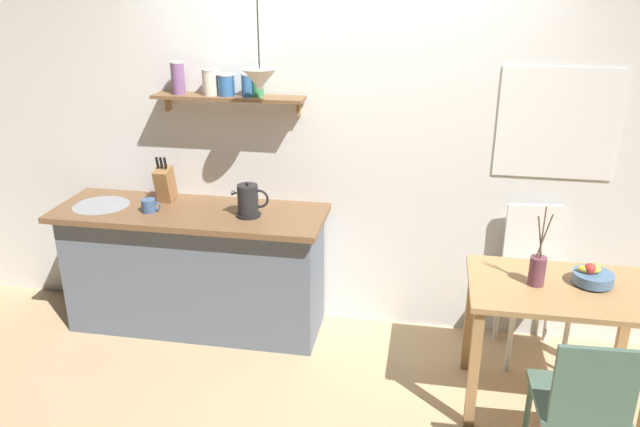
{
  "coord_description": "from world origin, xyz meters",
  "views": [
    {
      "loc": [
        0.57,
        -3.43,
        2.42
      ],
      "look_at": [
        -0.1,
        0.25,
        0.95
      ],
      "focal_mm": 35.5,
      "sensor_mm": 36.0,
      "label": 1
    }
  ],
  "objects_px": {
    "twig_vase": "(537,270)",
    "electric_kettle": "(248,201)",
    "dining_chair_near": "(582,402)",
    "dining_table": "(559,308)",
    "knife_block": "(165,184)",
    "fruit_bowl": "(592,276)",
    "pendant_lamp": "(260,79)",
    "coffee_mug_by_sink": "(149,206)",
    "dining_chair_far": "(532,276)"
  },
  "relations": [
    {
      "from": "dining_table",
      "to": "dining_chair_far",
      "type": "xyz_separation_m",
      "value": [
        -0.06,
        0.59,
        -0.1
      ]
    },
    {
      "from": "dining_chair_far",
      "to": "twig_vase",
      "type": "distance_m",
      "value": 0.68
    },
    {
      "from": "fruit_bowl",
      "to": "twig_vase",
      "type": "xyz_separation_m",
      "value": [
        -0.3,
        -0.06,
        0.04
      ]
    },
    {
      "from": "dining_chair_near",
      "to": "knife_block",
      "type": "height_order",
      "value": "knife_block"
    },
    {
      "from": "dining_table",
      "to": "dining_chair_near",
      "type": "relative_size",
      "value": 1.16
    },
    {
      "from": "dining_table",
      "to": "dining_chair_far",
      "type": "bearing_deg",
      "value": 95.74
    },
    {
      "from": "dining_chair_near",
      "to": "knife_block",
      "type": "distance_m",
      "value": 2.89
    },
    {
      "from": "coffee_mug_by_sink",
      "to": "fruit_bowl",
      "type": "bearing_deg",
      "value": -6.74
    },
    {
      "from": "electric_kettle",
      "to": "dining_chair_far",
      "type": "bearing_deg",
      "value": 5.04
    },
    {
      "from": "dining_table",
      "to": "pendant_lamp",
      "type": "relative_size",
      "value": 1.66
    },
    {
      "from": "knife_block",
      "to": "coffee_mug_by_sink",
      "type": "distance_m",
      "value": 0.23
    },
    {
      "from": "twig_vase",
      "to": "electric_kettle",
      "type": "distance_m",
      "value": 1.81
    },
    {
      "from": "coffee_mug_by_sink",
      "to": "pendant_lamp",
      "type": "xyz_separation_m",
      "value": [
        0.78,
        0.03,
        0.85
      ]
    },
    {
      "from": "dining_chair_far",
      "to": "fruit_bowl",
      "type": "bearing_deg",
      "value": -67.43
    },
    {
      "from": "pendant_lamp",
      "to": "fruit_bowl",
      "type": "bearing_deg",
      "value": -10.31
    },
    {
      "from": "fruit_bowl",
      "to": "dining_table",
      "type": "bearing_deg",
      "value": -160.27
    },
    {
      "from": "twig_vase",
      "to": "knife_block",
      "type": "bearing_deg",
      "value": 166.21
    },
    {
      "from": "dining_chair_near",
      "to": "dining_table",
      "type": "bearing_deg",
      "value": 92.04
    },
    {
      "from": "fruit_bowl",
      "to": "coffee_mug_by_sink",
      "type": "distance_m",
      "value": 2.76
    },
    {
      "from": "dining_chair_far",
      "to": "knife_block",
      "type": "height_order",
      "value": "knife_block"
    },
    {
      "from": "dining_chair_near",
      "to": "electric_kettle",
      "type": "distance_m",
      "value": 2.26
    },
    {
      "from": "dining_chair_near",
      "to": "twig_vase",
      "type": "distance_m",
      "value": 0.75
    },
    {
      "from": "electric_kettle",
      "to": "coffee_mug_by_sink",
      "type": "bearing_deg",
      "value": -176.41
    },
    {
      "from": "twig_vase",
      "to": "electric_kettle",
      "type": "height_order",
      "value": "twig_vase"
    },
    {
      "from": "twig_vase",
      "to": "dining_table",
      "type": "bearing_deg",
      "value": 0.69
    },
    {
      "from": "electric_kettle",
      "to": "pendant_lamp",
      "type": "relative_size",
      "value": 0.41
    },
    {
      "from": "dining_table",
      "to": "electric_kettle",
      "type": "distance_m",
      "value": 1.98
    },
    {
      "from": "fruit_bowl",
      "to": "knife_block",
      "type": "distance_m",
      "value": 2.76
    },
    {
      "from": "dining_chair_far",
      "to": "knife_block",
      "type": "xyz_separation_m",
      "value": [
        -2.49,
        0.0,
        0.49
      ]
    },
    {
      "from": "dining_chair_near",
      "to": "coffee_mug_by_sink",
      "type": "distance_m",
      "value": 2.83
    },
    {
      "from": "dining_table",
      "to": "knife_block",
      "type": "relative_size",
      "value": 3.07
    },
    {
      "from": "knife_block",
      "to": "dining_table",
      "type": "bearing_deg",
      "value": -13.0
    },
    {
      "from": "dining_chair_near",
      "to": "dining_chair_far",
      "type": "xyz_separation_m",
      "value": [
        -0.08,
        1.22,
        0.04
      ]
    },
    {
      "from": "electric_kettle",
      "to": "coffee_mug_by_sink",
      "type": "xyz_separation_m",
      "value": [
        -0.67,
        -0.04,
        -0.06
      ]
    },
    {
      "from": "fruit_bowl",
      "to": "coffee_mug_by_sink",
      "type": "height_order",
      "value": "coffee_mug_by_sink"
    },
    {
      "from": "twig_vase",
      "to": "coffee_mug_by_sink",
      "type": "xyz_separation_m",
      "value": [
        -2.43,
        0.38,
        0.07
      ]
    },
    {
      "from": "twig_vase",
      "to": "pendant_lamp",
      "type": "xyz_separation_m",
      "value": [
        -1.65,
        0.42,
        0.92
      ]
    },
    {
      "from": "dining_chair_far",
      "to": "fruit_bowl",
      "type": "height_order",
      "value": "dining_chair_far"
    },
    {
      "from": "dining_table",
      "to": "pendant_lamp",
      "type": "distance_m",
      "value": 2.17
    },
    {
      "from": "knife_block",
      "to": "electric_kettle",
      "type": "bearing_deg",
      "value": -14.35
    },
    {
      "from": "fruit_bowl",
      "to": "dining_chair_far",
      "type": "bearing_deg",
      "value": 112.57
    },
    {
      "from": "electric_kettle",
      "to": "coffee_mug_by_sink",
      "type": "relative_size",
      "value": 1.84
    },
    {
      "from": "dining_chair_near",
      "to": "dining_chair_far",
      "type": "relative_size",
      "value": 0.88
    },
    {
      "from": "fruit_bowl",
      "to": "knife_block",
      "type": "relative_size",
      "value": 0.67
    },
    {
      "from": "fruit_bowl",
      "to": "knife_block",
      "type": "bearing_deg",
      "value": 168.92
    },
    {
      "from": "dining_chair_near",
      "to": "pendant_lamp",
      "type": "bearing_deg",
      "value": 150.04
    },
    {
      "from": "dining_chair_far",
      "to": "pendant_lamp",
      "type": "relative_size",
      "value": 1.63
    },
    {
      "from": "dining_table",
      "to": "electric_kettle",
      "type": "bearing_deg",
      "value": 167.45
    },
    {
      "from": "knife_block",
      "to": "pendant_lamp",
      "type": "relative_size",
      "value": 0.54
    },
    {
      "from": "dining_chair_far",
      "to": "fruit_bowl",
      "type": "relative_size",
      "value": 4.51
    }
  ]
}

